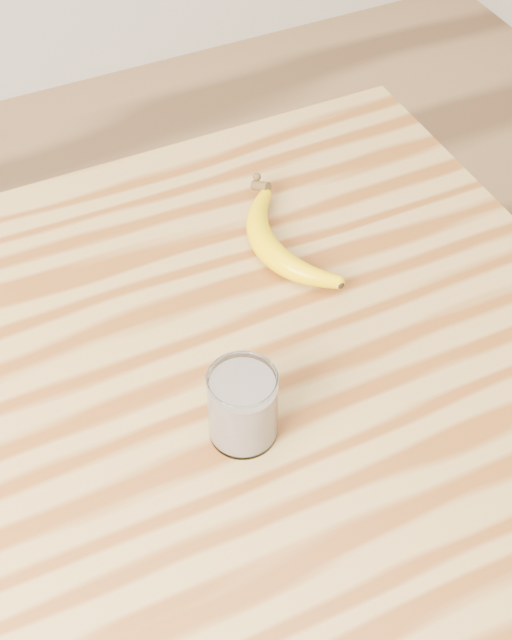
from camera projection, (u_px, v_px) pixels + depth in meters
name	position (u px, v px, depth m)	size (l,w,h in m)	color
table	(105.00, 478.00, 1.05)	(1.20, 0.80, 0.90)	#9D7841
smoothie_glass	(243.00, 407.00, 0.90)	(0.07, 0.07, 0.09)	white
banana	(267.00, 249.00, 1.10)	(0.10, 0.27, 0.03)	#DEAF00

